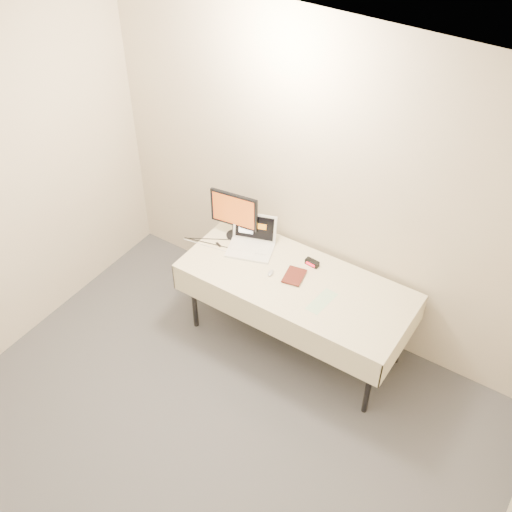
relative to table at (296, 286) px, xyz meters
The scene contains 9 objects.
back_wall 0.81m from the table, 90.00° to the left, with size 4.00×0.10×2.70m, color beige.
table is the anchor object (origin of this frame).
laptop 0.55m from the table, 164.07° to the left, with size 0.45×0.42×0.26m.
monitor 0.81m from the table, 165.60° to the left, with size 0.42×0.17×0.43m.
book 0.20m from the table, behind, with size 0.15×0.02×0.20m, color maroon.
alarm_clock 0.24m from the table, 86.83° to the left, with size 0.12×0.06×0.05m.
clicker 0.23m from the table, 166.04° to the right, with size 0.04×0.08×0.02m, color #B5B5B8.
paper_form 0.30m from the table, 19.27° to the right, with size 0.11×0.28×0.00m, color #B7E5B6.
usb_dongle 0.77m from the table, behind, with size 0.06×0.02×0.01m, color black.
Camera 1 is at (1.75, -1.18, 4.20)m, focal length 45.00 mm.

